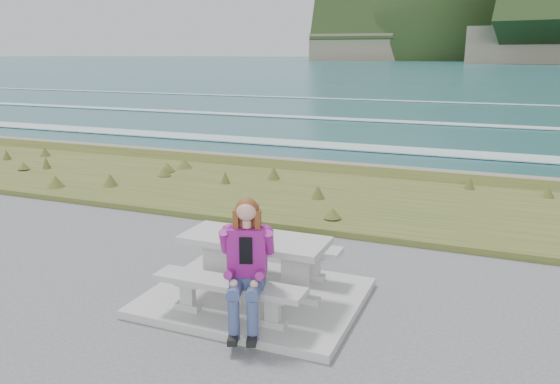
{
  "coord_description": "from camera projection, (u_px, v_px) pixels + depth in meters",
  "views": [
    {
      "loc": [
        2.68,
        -5.74,
        3.03
      ],
      "look_at": [
        -0.15,
        1.2,
        1.12
      ],
      "focal_mm": 35.0,
      "sensor_mm": 36.0,
      "label": 1
    }
  ],
  "objects": [
    {
      "name": "shore_drop",
      "position": [
        384.0,
        175.0,
        13.96
      ],
      "size": [
        160.0,
        0.8,
        2.2
      ],
      "primitive_type": "cube",
      "color": "#68634E",
      "rests_on": "ground"
    },
    {
      "name": "seated_woman",
      "position": [
        246.0,
        283.0,
        5.87
      ],
      "size": [
        0.6,
        0.8,
        1.44
      ],
      "rotation": [
        0.0,
        0.0,
        0.31
      ],
      "color": "navy",
      "rests_on": "concrete_slab"
    },
    {
      "name": "grass_verge",
      "position": [
        356.0,
        203.0,
        11.36
      ],
      "size": [
        160.0,
        4.5,
        0.22
      ],
      "primitive_type": "cube",
      "color": "#37491B",
      "rests_on": "ground"
    },
    {
      "name": "ocean",
      "position": [
        448.0,
        143.0,
        29.82
      ],
      "size": [
        1600.0,
        1600.0,
        0.09
      ],
      "color": "#1F5257",
      "rests_on": "ground"
    },
    {
      "name": "concrete_slab",
      "position": [
        255.0,
        297.0,
        6.86
      ],
      "size": [
        2.6,
        2.1,
        0.1
      ],
      "primitive_type": "cube",
      "color": "#9E9E99",
      "rests_on": "ground"
    },
    {
      "name": "bench_landward",
      "position": [
        229.0,
        289.0,
        6.14
      ],
      "size": [
        1.8,
        0.35,
        0.45
      ],
      "color": "#9E9E99",
      "rests_on": "concrete_slab"
    },
    {
      "name": "picnic_table",
      "position": [
        254.0,
        250.0,
        6.71
      ],
      "size": [
        1.8,
        0.75,
        0.75
      ],
      "color": "#9E9E99",
      "rests_on": "concrete_slab"
    },
    {
      "name": "bench_seaward",
      "position": [
        276.0,
        249.0,
        7.39
      ],
      "size": [
        1.8,
        0.35,
        0.45
      ],
      "color": "#9E9E99",
      "rests_on": "concrete_slab"
    }
  ]
}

